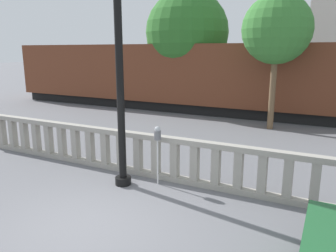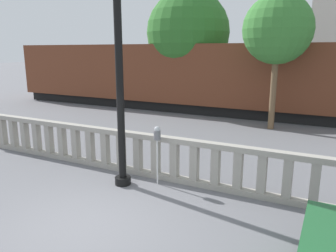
{
  "view_description": "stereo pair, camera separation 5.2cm",
  "coord_description": "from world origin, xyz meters",
  "px_view_note": "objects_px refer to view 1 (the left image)",
  "views": [
    {
      "loc": [
        4.1,
        -4.57,
        3.4
      ],
      "look_at": [
        -0.14,
        3.83,
        1.23
      ],
      "focal_mm": 35.0,
      "sensor_mm": 36.0,
      "label": 1
    },
    {
      "loc": [
        4.15,
        -4.54,
        3.4
      ],
      "look_at": [
        -0.14,
        3.83,
        1.23
      ],
      "focal_mm": 35.0,
      "sensor_mm": 36.0,
      "label": 2
    }
  ],
  "objects_px": {
    "train_near": "(187,76)",
    "tree_left": "(277,30)",
    "lamppost": "(120,71)",
    "tree_right": "(187,33)",
    "parking_meter": "(157,138)"
  },
  "relations": [
    {
      "from": "tree_right",
      "to": "tree_left",
      "type": "bearing_deg",
      "value": -29.43
    },
    {
      "from": "train_near",
      "to": "tree_right",
      "type": "height_order",
      "value": "tree_right"
    },
    {
      "from": "tree_left",
      "to": "tree_right",
      "type": "bearing_deg",
      "value": 150.57
    },
    {
      "from": "lamppost",
      "to": "train_near",
      "type": "height_order",
      "value": "lamppost"
    },
    {
      "from": "tree_left",
      "to": "parking_meter",
      "type": "bearing_deg",
      "value": -100.98
    },
    {
      "from": "train_near",
      "to": "tree_left",
      "type": "xyz_separation_m",
      "value": [
        5.19,
        -2.6,
        2.28
      ]
    },
    {
      "from": "tree_right",
      "to": "parking_meter",
      "type": "bearing_deg",
      "value": -69.99
    },
    {
      "from": "tree_left",
      "to": "lamppost",
      "type": "bearing_deg",
      "value": -105.71
    },
    {
      "from": "train_near",
      "to": "tree_left",
      "type": "bearing_deg",
      "value": -26.66
    },
    {
      "from": "lamppost",
      "to": "parking_meter",
      "type": "height_order",
      "value": "lamppost"
    },
    {
      "from": "train_near",
      "to": "tree_left",
      "type": "height_order",
      "value": "tree_left"
    },
    {
      "from": "lamppost",
      "to": "tree_left",
      "type": "relative_size",
      "value": 0.98
    },
    {
      "from": "parking_meter",
      "to": "tree_right",
      "type": "height_order",
      "value": "tree_right"
    },
    {
      "from": "tree_left",
      "to": "tree_right",
      "type": "height_order",
      "value": "tree_right"
    },
    {
      "from": "parking_meter",
      "to": "tree_right",
      "type": "xyz_separation_m",
      "value": [
        -3.92,
        10.77,
        3.14
      ]
    }
  ]
}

